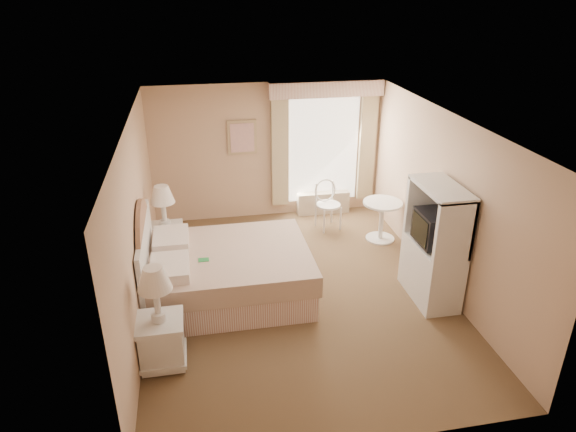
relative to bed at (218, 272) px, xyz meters
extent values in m
cube|color=brown|center=(1.11, -0.10, -0.39)|extent=(4.20, 5.50, 0.01)
cube|color=silver|center=(1.11, -0.10, 2.11)|extent=(4.20, 5.50, 0.01)
cube|color=#CFAA8A|center=(1.11, 2.65, 0.86)|extent=(4.20, 0.01, 2.50)
cube|color=#CFAA8A|center=(1.11, -2.85, 0.86)|extent=(4.20, 0.01, 2.50)
cube|color=#CFAA8A|center=(-0.99, -0.10, 0.86)|extent=(0.01, 5.50, 2.50)
cube|color=#CFAA8A|center=(3.21, -0.10, 0.86)|extent=(0.01, 5.50, 2.50)
cube|color=white|center=(2.16, 2.62, 0.86)|extent=(1.30, 0.02, 2.00)
cube|color=beige|center=(1.33, 2.57, 0.86)|extent=(0.30, 0.08, 2.05)
cube|color=beige|center=(2.99, 2.57, 0.86)|extent=(0.30, 0.08, 2.05)
cube|color=tan|center=(2.16, 2.53, 1.98)|extent=(2.05, 0.20, 0.28)
cube|color=beige|center=(2.16, 2.53, -0.18)|extent=(1.00, 0.22, 0.42)
cube|color=tan|center=(0.66, 2.62, 1.16)|extent=(0.52, 0.03, 0.62)
cube|color=beige|center=(0.66, 2.60, 1.16)|extent=(0.42, 0.02, 0.52)
cube|color=tan|center=(0.11, 0.00, -0.19)|extent=(2.27, 1.73, 0.39)
cube|color=beige|center=(0.11, 0.00, 0.15)|extent=(2.33, 1.79, 0.30)
cube|color=white|center=(-0.62, -0.41, 0.37)|extent=(0.49, 0.67, 0.15)
cube|color=white|center=(-0.62, 0.41, 0.37)|extent=(0.49, 0.67, 0.15)
cube|color=#268D40|center=(-0.18, -0.16, 0.31)|extent=(0.14, 0.10, 0.01)
cube|color=silver|center=(-0.94, 0.00, 0.21)|extent=(0.06, 1.83, 1.19)
cylinder|color=#9C6753|center=(-0.94, 0.00, 0.31)|extent=(0.05, 1.62, 1.62)
cube|color=silver|center=(-0.73, -1.31, -0.10)|extent=(0.48, 0.48, 0.53)
cube|color=silver|center=(-0.73, -1.31, 0.19)|extent=(0.53, 0.53, 0.06)
cube|color=silver|center=(-0.73, -1.31, -0.28)|extent=(0.53, 0.53, 0.05)
cylinder|color=silver|center=(-0.73, -1.31, 0.28)|extent=(0.17, 0.17, 0.11)
cylinder|color=silver|center=(-0.73, -1.31, 0.49)|extent=(0.07, 0.07, 0.42)
cone|color=white|center=(-0.73, -1.31, 0.77)|extent=(0.38, 0.38, 0.27)
cube|color=silver|center=(-0.73, 1.17, -0.11)|extent=(0.48, 0.48, 0.52)
cube|color=silver|center=(-0.73, 1.17, 0.18)|extent=(0.52, 0.52, 0.06)
cube|color=silver|center=(-0.73, 1.17, -0.28)|extent=(0.52, 0.52, 0.05)
cylinder|color=silver|center=(-0.73, 1.17, 0.27)|extent=(0.17, 0.17, 0.10)
cylinder|color=silver|center=(-0.73, 1.17, 0.48)|extent=(0.07, 0.07, 0.42)
cone|color=white|center=(-0.73, 1.17, 0.76)|extent=(0.37, 0.37, 0.27)
cylinder|color=silver|center=(2.86, 1.25, -0.37)|extent=(0.49, 0.49, 0.03)
cylinder|color=silver|center=(2.86, 1.25, -0.04)|extent=(0.08, 0.08, 0.66)
cylinder|color=silver|center=(2.86, 1.25, 0.29)|extent=(0.66, 0.66, 0.04)
cylinder|color=silver|center=(1.96, 1.66, -0.17)|extent=(0.03, 0.03, 0.44)
cylinder|color=silver|center=(2.28, 1.73, -0.17)|extent=(0.03, 0.03, 0.44)
cylinder|color=silver|center=(1.88, 1.98, -0.17)|extent=(0.03, 0.03, 0.44)
cylinder|color=silver|center=(2.20, 2.06, -0.17)|extent=(0.03, 0.03, 0.44)
cylinder|color=silver|center=(2.08, 1.86, 0.06)|extent=(0.52, 0.52, 0.04)
torus|color=silver|center=(2.05, 1.99, 0.29)|extent=(0.43, 0.20, 0.42)
cylinder|color=silver|center=(1.88, 1.98, 0.24)|extent=(0.03, 0.03, 0.39)
cylinder|color=silver|center=(2.20, 2.06, 0.24)|extent=(0.03, 0.03, 0.39)
cube|color=silver|center=(2.92, -0.56, 0.03)|extent=(0.51, 1.01, 0.83)
cube|color=silver|center=(2.92, -1.03, 0.85)|extent=(0.51, 0.07, 0.83)
cube|color=silver|center=(2.92, -0.09, 0.85)|extent=(0.51, 0.07, 0.83)
cube|color=silver|center=(2.92, -0.56, 1.27)|extent=(0.51, 1.01, 0.06)
cube|color=silver|center=(3.15, -0.56, 0.85)|extent=(0.04, 1.01, 0.83)
cube|color=black|center=(2.90, -0.56, 0.70)|extent=(0.44, 0.55, 0.44)
cube|color=black|center=(2.68, -0.56, 0.70)|extent=(0.02, 0.46, 0.37)
camera|label=1|loc=(-0.19, -6.25, 3.71)|focal=32.00mm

